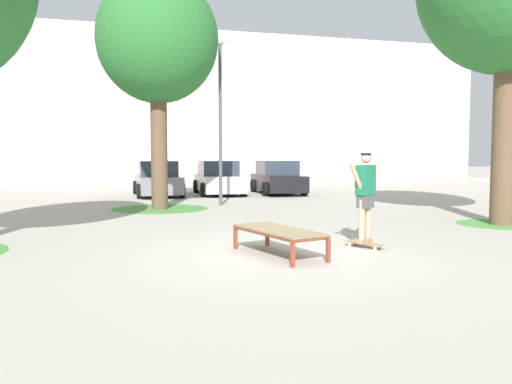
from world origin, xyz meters
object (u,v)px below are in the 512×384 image
at_px(skate_box, 279,232).
at_px(tree_mid_back, 158,41).
at_px(car_silver, 218,179).
at_px(skater, 365,191).
at_px(skateboard, 365,244).
at_px(car_black, 277,178).
at_px(car_grey, 158,180).
at_px(light_post, 220,94).

distance_m(skate_box, tree_mid_back, 9.88).
distance_m(skate_box, car_silver, 14.16).
bearing_deg(skater, skateboard, -61.86).
relative_size(skateboard, skater, 0.47).
height_order(skater, car_silver, skater).
height_order(skateboard, car_black, car_black).
xyz_separation_m(skate_box, car_grey, (-1.02, 13.97, 0.28)).
relative_size(car_silver, light_post, 0.73).
height_order(skateboard, car_silver, car_silver).
bearing_deg(car_black, skateboard, -100.72).
bearing_deg(car_grey, light_post, -69.94).
bearing_deg(tree_mid_back, light_post, 16.08).
height_order(skateboard, light_post, light_post).
height_order(tree_mid_back, light_post, tree_mid_back).
xyz_separation_m(skater, car_silver, (-0.12, 13.77, -0.38)).
relative_size(tree_mid_back, car_silver, 1.76).
bearing_deg(car_black, light_post, -127.02).
height_order(skate_box, car_silver, car_silver).
distance_m(car_silver, car_black, 2.69).
bearing_deg(car_silver, car_grey, -178.21).
bearing_deg(light_post, car_grey, 110.06).
distance_m(skateboard, car_black, 13.77).
bearing_deg(skate_box, light_post, 85.10).
height_order(tree_mid_back, car_black, tree_mid_back).
bearing_deg(skate_box, skateboard, 8.90).
bearing_deg(tree_mid_back, car_grey, 86.41).
relative_size(skate_box, skateboard, 2.55).
relative_size(tree_mid_back, light_post, 1.28).
relative_size(skateboard, car_grey, 0.19).
relative_size(skate_box, tree_mid_back, 0.27).
bearing_deg(car_black, car_silver, 174.42).
xyz_separation_m(skateboard, light_post, (-1.01, 8.78, 3.75)).
xyz_separation_m(skater, tree_mid_back, (-3.15, 8.16, 4.30)).
bearing_deg(skateboard, car_silver, 90.51).
height_order(car_silver, car_black, same).
xyz_separation_m(car_silver, car_black, (2.68, -0.26, 0.00)).
relative_size(skate_box, car_black, 0.47).
relative_size(car_grey, car_silver, 1.00).
bearing_deg(car_silver, skater, -89.49).
bearing_deg(light_post, car_black, 52.98).
distance_m(tree_mid_back, car_grey, 7.25).
bearing_deg(car_grey, skate_box, -85.83).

